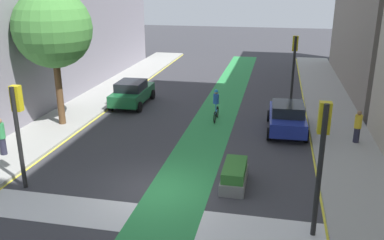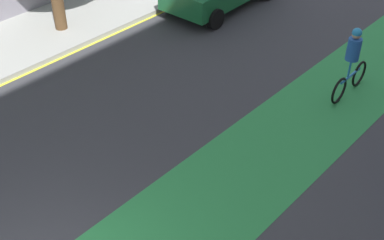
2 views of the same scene
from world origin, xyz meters
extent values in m
cylinder|color=black|center=(-5.74, 9.25, 0.32)|extent=(0.23, 0.64, 0.64)
cylinder|color=black|center=(-3.94, 9.29, 0.32)|extent=(0.23, 0.64, 0.64)
torus|color=black|center=(0.86, 9.20, 0.34)|extent=(0.06, 0.68, 0.68)
torus|color=black|center=(0.87, 8.15, 0.34)|extent=(0.06, 0.68, 0.68)
cylinder|color=#2672BF|center=(0.87, 8.68, 0.52)|extent=(0.07, 0.95, 0.06)
cylinder|color=#2672BF|center=(0.87, 8.53, 0.79)|extent=(0.05, 0.05, 0.50)
cylinder|color=#2659B2|center=(0.87, 8.53, 1.31)|extent=(0.32, 0.32, 0.55)
sphere|color=tan|center=(0.87, 8.53, 1.70)|extent=(0.22, 0.22, 0.22)
sphere|color=#268CCC|center=(0.87, 8.53, 1.74)|extent=(0.23, 0.23, 0.23)
camera|label=1|loc=(4.08, -13.39, 7.52)|focal=38.48mm
camera|label=2|loc=(5.20, -2.07, 7.17)|focal=48.61mm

